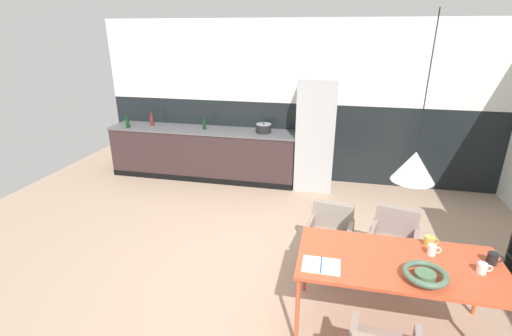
% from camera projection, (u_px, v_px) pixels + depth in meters
% --- Properties ---
extents(ground_plane, '(9.15, 9.15, 0.00)m').
position_uv_depth(ground_plane, '(259.00, 286.00, 3.92)').
color(ground_plane, tan).
extents(back_wall_splashback_dark, '(7.04, 0.12, 1.39)m').
position_uv_depth(back_wall_splashback_dark, '(296.00, 141.00, 6.63)').
color(back_wall_splashback_dark, black).
rests_on(back_wall_splashback_dark, ground).
extents(back_wall_panel_upper, '(7.04, 0.12, 1.39)m').
position_uv_depth(back_wall_panel_upper, '(299.00, 62.00, 6.14)').
color(back_wall_panel_upper, silver).
rests_on(back_wall_panel_upper, back_wall_splashback_dark).
extents(kitchen_counter, '(3.43, 0.63, 0.92)m').
position_uv_depth(kitchen_counter, '(203.00, 153.00, 6.72)').
color(kitchen_counter, '#342525').
rests_on(kitchen_counter, ground).
extents(refrigerator_column, '(0.63, 0.60, 1.87)m').
position_uv_depth(refrigerator_column, '(316.00, 134.00, 6.14)').
color(refrigerator_column, '#ADAFB2').
rests_on(refrigerator_column, ground).
extents(dining_table, '(1.71, 0.83, 0.73)m').
position_uv_depth(dining_table, '(399.00, 266.00, 3.13)').
color(dining_table, '#CE4D2D').
rests_on(dining_table, ground).
extents(armchair_facing_counter, '(0.57, 0.57, 0.75)m').
position_uv_depth(armchair_facing_counter, '(394.00, 235.00, 4.00)').
color(armchair_facing_counter, gray).
rests_on(armchair_facing_counter, ground).
extents(armchair_far_side, '(0.54, 0.53, 0.76)m').
position_uv_depth(armchair_far_side, '(330.00, 228.00, 4.08)').
color(armchair_far_side, gray).
rests_on(armchair_far_side, ground).
extents(fruit_bowl, '(0.34, 0.34, 0.09)m').
position_uv_depth(fruit_bowl, '(425.00, 275.00, 2.85)').
color(fruit_bowl, '#4C704C').
rests_on(fruit_bowl, dining_table).
extents(open_book, '(0.31, 0.23, 0.02)m').
position_uv_depth(open_book, '(321.00, 265.00, 3.05)').
color(open_book, white).
rests_on(open_book, dining_table).
extents(mug_dark_espresso, '(0.12, 0.08, 0.09)m').
position_uv_depth(mug_dark_espresso, '(483.00, 268.00, 2.95)').
color(mug_dark_espresso, white).
rests_on(mug_dark_espresso, dining_table).
extents(mug_white_ceramic, '(0.11, 0.07, 0.09)m').
position_uv_depth(mug_white_ceramic, '(432.00, 250.00, 3.18)').
color(mug_white_ceramic, white).
rests_on(mug_white_ceramic, dining_table).
extents(mug_glass_clear, '(0.13, 0.08, 0.10)m').
position_uv_depth(mug_glass_clear, '(493.00, 258.00, 3.06)').
color(mug_glass_clear, black).
rests_on(mug_glass_clear, dining_table).
extents(mug_short_terracotta, '(0.13, 0.08, 0.09)m').
position_uv_depth(mug_short_terracotta, '(429.00, 241.00, 3.32)').
color(mug_short_terracotta, gold).
rests_on(mug_short_terracotta, dining_table).
extents(cooking_pot, '(0.26, 0.26, 0.18)m').
position_uv_depth(cooking_pot, '(264.00, 128.00, 6.30)').
color(cooking_pot, black).
rests_on(cooking_pot, kitchen_counter).
extents(bottle_wine_green, '(0.06, 0.06, 0.26)m').
position_uv_depth(bottle_wine_green, '(152.00, 120.00, 6.74)').
color(bottle_wine_green, maroon).
rests_on(bottle_wine_green, kitchen_counter).
extents(bottle_spice_small, '(0.06, 0.06, 0.23)m').
position_uv_depth(bottle_spice_small, '(127.00, 123.00, 6.60)').
color(bottle_spice_small, '#0F3319').
rests_on(bottle_spice_small, kitchen_counter).
extents(bottle_oil_tall, '(0.06, 0.06, 0.24)m').
position_uv_depth(bottle_oil_tall, '(204.00, 124.00, 6.51)').
color(bottle_oil_tall, '#0F3319').
rests_on(bottle_oil_tall, kitchen_counter).
extents(pendant_lamp_over_table_near, '(0.33, 0.33, 1.26)m').
position_uv_depth(pendant_lamp_over_table_near, '(414.00, 166.00, 2.84)').
color(pendant_lamp_over_table_near, black).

